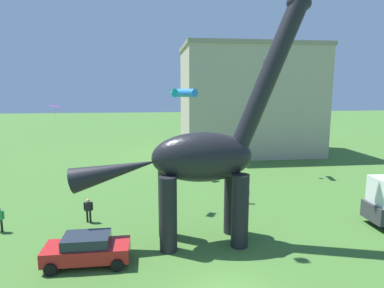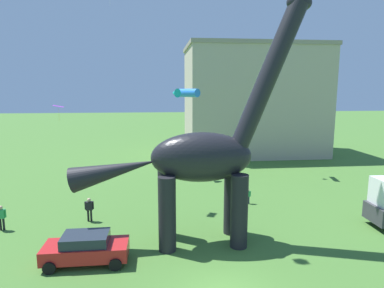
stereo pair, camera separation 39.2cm
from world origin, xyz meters
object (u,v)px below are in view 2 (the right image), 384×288
Objects in this scene: kite_far_right at (58,106)px; kite_far_left at (185,93)px; person_strolling_adult at (1,215)px; dinosaur_sculpture at (200,157)px; parked_sedan_left at (86,248)px; person_near_flyer at (248,195)px; kite_apex at (276,63)px; person_far_spectator at (89,207)px.

kite_far_right is 0.51× the size of kite_far_left.
kite_far_right is (0.19, 12.97, 6.17)m from person_strolling_adult.
person_strolling_adult is at bearing 176.51° from dinosaur_sculpture.
dinosaur_sculpture is at bearing 17.04° from parked_sedan_left.
kite_far_right reaches higher than person_near_flyer.
dinosaur_sculpture is 11.80× the size of person_near_flyer.
kite_far_right is 0.89× the size of kite_apex.
dinosaur_sculpture is 8.62× the size of person_strolling_adult.
kite_apex reaches higher than person_near_flyer.
kite_far_right is at bearing 4.94° from person_strolling_adult.
kite_far_left reaches higher than person_far_spectator.
person_strolling_adult is at bearing -90.85° from kite_far_right.
kite_far_left reaches higher than parked_sedan_left.
parked_sedan_left is at bearing -132.91° from kite_apex.
parked_sedan_left is 2.60× the size of person_far_spectator.
kite_far_right is at bearing 178.27° from kite_apex.
person_near_flyer is (10.62, 7.84, -0.09)m from parked_sedan_left.
kite_apex is (5.17, 9.14, 10.75)m from person_near_flyer.
person_far_spectator is 0.52× the size of kite_far_left.
parked_sedan_left is at bearing -71.45° from kite_far_right.
person_strolling_adult reaches higher than parked_sedan_left.
person_far_spectator is (-0.91, 5.56, 0.17)m from parked_sedan_left.
parked_sedan_left is 7.69m from person_strolling_adult.
person_far_spectator is at bearing -145.63° from kite_apex.
kite_apex is (9.28, -0.51, 3.03)m from kite_far_left.
person_near_flyer is at bearing -149.31° from person_far_spectator.
kite_far_right is at bearing 179.31° from kite_far_left.
person_far_spectator is at bearing -121.89° from kite_far_left.
kite_far_right is at bearing 136.76° from dinosaur_sculpture.
person_strolling_adult is at bearing 29.20° from person_far_spectator.
person_strolling_adult is 0.51× the size of kite_far_left.
person_far_spectator reaches higher than person_near_flyer.
kite_far_left is (-4.11, 9.65, 7.73)m from person_near_flyer.
parked_sedan_left is 25.52m from kite_apex.
dinosaur_sculpture reaches higher than parked_sedan_left.
person_strolling_adult is 19.48m from kite_far_left.
person_far_spectator is 1.01× the size of kite_far_right.
dinosaur_sculpture is 7.62m from parked_sedan_left.
dinosaur_sculpture is 16.01m from kite_far_left.
dinosaur_sculpture is 8.56× the size of person_far_spectator.
person_strolling_adult is at bearing -134.55° from kite_far_left.
kite_far_left is (12.62, 12.82, 7.47)m from person_strolling_adult.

